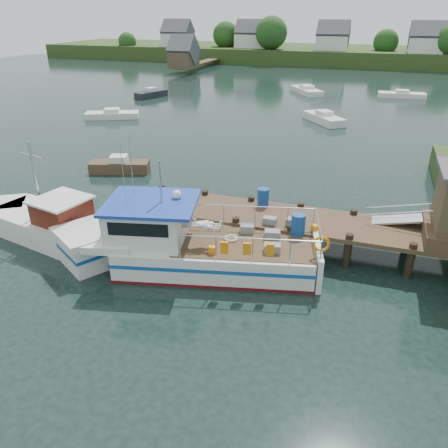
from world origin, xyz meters
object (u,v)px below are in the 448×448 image
(dock, at_px, (403,214))
(work_boat, at_px, (51,223))
(moored_rowboat, at_px, (120,166))
(moored_far, at_px, (402,95))
(moored_b, at_px, (324,118))
(moored_d, at_px, (306,90))
(moored_e, at_px, (151,94))
(moored_a, at_px, (112,115))
(lobster_boat, at_px, (183,245))

(dock, relative_size, work_boat, 1.84)
(moored_rowboat, bearing_deg, moored_far, 74.06)
(moored_b, bearing_deg, moored_d, 120.87)
(moored_d, bearing_deg, work_boat, -99.91)
(moored_b, relative_size, moored_e, 1.12)
(moored_far, bearing_deg, moored_b, -134.19)
(moored_a, distance_m, moored_b, 21.48)
(dock, xyz_separation_m, work_boat, (-15.83, -3.08, -1.49))
(dock, height_order, moored_d, dock)
(work_boat, height_order, moored_far, work_boat)
(lobster_boat, height_order, work_boat, lobster_boat)
(moored_d, bearing_deg, dock, -79.27)
(lobster_boat, relative_size, work_boat, 1.30)
(work_boat, xyz_separation_m, moored_b, (9.44, 29.00, -0.32))
(moored_far, height_order, moored_e, moored_e)
(lobster_boat, distance_m, moored_e, 41.64)
(moored_far, bearing_deg, moored_d, 163.19)
(moored_far, height_order, moored_b, moored_b)
(moored_far, bearing_deg, dock, -111.72)
(dock, xyz_separation_m, moored_b, (-6.39, 25.92, -1.81))
(moored_e, bearing_deg, dock, -36.79)
(lobster_boat, xyz_separation_m, moored_rowboat, (-9.08, 9.91, -0.59))
(moored_d, bearing_deg, lobster_boat, -90.96)
(dock, bearing_deg, moored_a, 142.64)
(moored_rowboat, bearing_deg, moored_d, 90.50)
(moored_a, bearing_deg, moored_rowboat, -60.81)
(moored_rowboat, xyz_separation_m, moored_a, (-9.47, 14.36, -0.06))
(moored_rowboat, distance_m, moored_d, 36.54)
(moored_rowboat, xyz_separation_m, moored_e, (-11.25, 26.42, 0.02))
(lobster_boat, bearing_deg, moored_a, 114.18)
(moored_far, relative_size, moored_b, 1.13)
(moored_rowboat, xyz_separation_m, moored_b, (11.39, 19.47, 0.00))
(moored_a, xyz_separation_m, moored_d, (16.49, 21.50, 0.03))
(dock, distance_m, work_boat, 16.20)
(dock, height_order, moored_far, dock)
(work_boat, height_order, moored_b, work_boat)
(dock, bearing_deg, moored_rowboat, 160.07)
(moored_a, bearing_deg, moored_d, 48.29)
(dock, xyz_separation_m, moored_d, (-10.76, 42.31, -1.85))
(lobster_boat, bearing_deg, work_boat, 163.71)
(dock, relative_size, moored_d, 2.61)
(moored_b, bearing_deg, lobster_boat, -78.55)
(lobster_boat, distance_m, moored_far, 47.51)
(lobster_boat, xyz_separation_m, moored_e, (-20.33, 36.34, -0.57))
(moored_rowboat, height_order, moored_far, moored_rowboat)
(moored_a, bearing_deg, dock, -41.58)
(work_boat, distance_m, moored_rowboat, 9.73)
(moored_b, bearing_deg, dock, -60.20)
(moored_a, relative_size, moored_e, 1.21)
(lobster_boat, relative_size, moored_d, 1.84)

